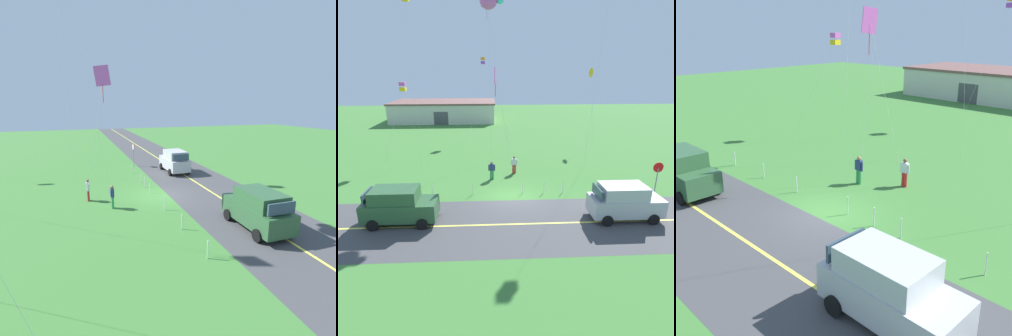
% 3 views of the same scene
% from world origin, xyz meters
% --- Properties ---
extents(ground_plane, '(120.00, 120.00, 0.10)m').
position_xyz_m(ground_plane, '(0.00, 0.00, -0.05)').
color(ground_plane, '#3D7533').
extents(asphalt_road, '(120.00, 7.00, 0.00)m').
position_xyz_m(asphalt_road, '(0.00, -4.00, 0.00)').
color(asphalt_road, '#424244').
rests_on(asphalt_road, ground).
extents(road_centre_stripe, '(120.00, 0.16, 0.00)m').
position_xyz_m(road_centre_stripe, '(0.00, -4.00, 0.01)').
color(road_centre_stripe, '#E5E04C').
rests_on(road_centre_stripe, asphalt_road).
extents(car_suv_foreground, '(4.40, 2.12, 2.24)m').
position_xyz_m(car_suv_foreground, '(6.69, -3.54, 1.15)').
color(car_suv_foreground, '#B7B7BC').
rests_on(car_suv_foreground, ground).
extents(car_parked_west_near, '(4.40, 2.12, 2.24)m').
position_xyz_m(car_parked_west_near, '(-7.24, -3.35, 1.15)').
color(car_parked_west_near, '#2D5633').
rests_on(car_parked_west_near, ground).
extents(person_adult_near, '(0.58, 0.22, 1.60)m').
position_xyz_m(person_adult_near, '(0.49, 5.36, 0.86)').
color(person_adult_near, red).
rests_on(person_adult_near, ground).
extents(person_adult_companion, '(0.58, 0.22, 1.60)m').
position_xyz_m(person_adult_companion, '(-1.54, 3.90, 0.86)').
color(person_adult_companion, '#338C4C').
rests_on(person_adult_companion, ground).
extents(kite_red_low, '(1.75, 1.76, 9.18)m').
position_xyz_m(kite_red_low, '(-1.14, 4.14, 8.36)').
color(kite_red_low, silver).
rests_on(kite_red_low, ground).
extents(kite_yellow_high, '(2.33, 3.00, 10.53)m').
position_xyz_m(kite_yellow_high, '(-2.44, 22.32, 10.06)').
color(kite_yellow_high, silver).
rests_on(kite_yellow_high, ground).
extents(kite_pink_drift, '(2.06, 3.19, 7.83)m').
position_xyz_m(kite_pink_drift, '(-10.06, 10.29, 7.37)').
color(kite_pink_drift, silver).
rests_on(kite_pink_drift, ground).
extents(warehouse_distant, '(18.36, 10.20, 3.50)m').
position_xyz_m(warehouse_distant, '(-9.87, 35.66, 1.75)').
color(warehouse_distant, beige).
rests_on(warehouse_distant, ground).
extents(fence_post_0, '(0.05, 0.05, 0.90)m').
position_xyz_m(fence_post_0, '(-9.18, 0.70, 0.45)').
color(fence_post_0, silver).
rests_on(fence_post_0, ground).
extents(fence_post_1, '(0.05, 0.05, 0.90)m').
position_xyz_m(fence_post_1, '(-6.03, 0.70, 0.45)').
color(fence_post_1, silver).
rests_on(fence_post_1, ground).
extents(fence_post_2, '(0.05, 0.05, 0.90)m').
position_xyz_m(fence_post_2, '(-2.99, 0.70, 0.45)').
color(fence_post_2, silver).
rests_on(fence_post_2, ground).
extents(fence_post_3, '(0.05, 0.05, 0.90)m').
position_xyz_m(fence_post_3, '(0.77, 0.70, 0.45)').
color(fence_post_3, silver).
rests_on(fence_post_3, ground).
extents(fence_post_4, '(0.05, 0.05, 0.90)m').
position_xyz_m(fence_post_4, '(2.39, 0.70, 0.45)').
color(fence_post_4, silver).
rests_on(fence_post_4, ground).
extents(fence_post_5, '(0.05, 0.05, 0.90)m').
position_xyz_m(fence_post_5, '(3.85, 0.70, 0.45)').
color(fence_post_5, silver).
rests_on(fence_post_5, ground).
extents(fence_post_6, '(0.05, 0.05, 0.90)m').
position_xyz_m(fence_post_6, '(7.57, 0.70, 0.45)').
color(fence_post_6, silver).
rests_on(fence_post_6, ground).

